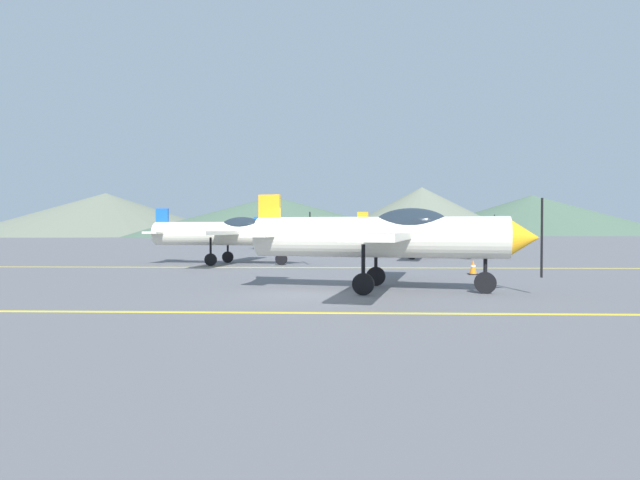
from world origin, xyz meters
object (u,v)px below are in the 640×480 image
(traffic_cone_front, at_px, (473,267))
(airplane_far, at_px, (422,232))
(airplane_back, at_px, (298,231))
(airplane_near, at_px, (388,236))
(airplane_mid, at_px, (230,233))
(car_sedan, at_px, (415,239))

(traffic_cone_front, bearing_deg, airplane_far, 90.98)
(airplane_far, height_order, airplane_back, same)
(airplane_near, bearing_deg, traffic_cone_front, 54.71)
(airplane_mid, distance_m, car_sedan, 27.64)
(airplane_near, xyz_separation_m, car_sedan, (6.08, 35.48, -0.80))
(airplane_near, relative_size, airplane_far, 1.00)
(airplane_far, bearing_deg, airplane_back, 122.52)
(airplane_back, distance_m, traffic_cone_front, 26.64)
(airplane_mid, distance_m, airplane_back, 19.54)
(airplane_mid, distance_m, airplane_far, 12.24)
(airplane_mid, bearing_deg, airplane_near, -57.62)
(airplane_back, height_order, traffic_cone_front, airplane_back)
(airplane_mid, relative_size, airplane_far, 1.00)
(airplane_far, height_order, traffic_cone_front, airplane_far)
(traffic_cone_front, bearing_deg, airplane_mid, 152.99)
(airplane_near, relative_size, airplane_mid, 1.00)
(airplane_mid, height_order, airplane_back, same)
(airplane_mid, relative_size, traffic_cone_front, 16.52)
(traffic_cone_front, bearing_deg, airplane_near, -125.29)
(airplane_mid, xyz_separation_m, airplane_back, (2.07, 19.43, 0.00))
(car_sedan, bearing_deg, traffic_cone_front, -94.09)
(airplane_near, bearing_deg, car_sedan, 80.28)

